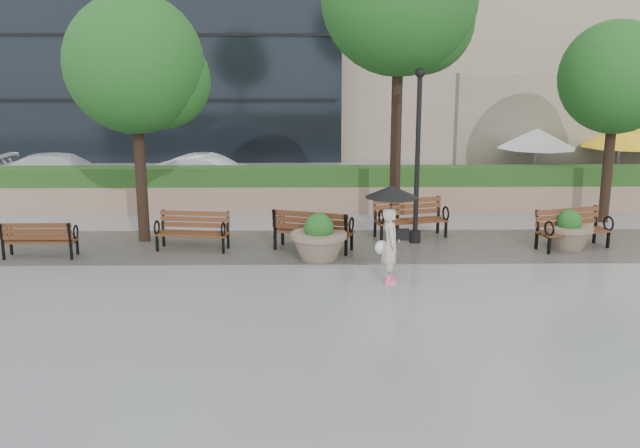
{
  "coord_description": "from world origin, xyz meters",
  "views": [
    {
      "loc": [
        -0.42,
        -13.83,
        4.53
      ],
      "look_at": [
        -0.19,
        0.71,
        1.1
      ],
      "focal_mm": 40.0,
      "sensor_mm": 36.0,
      "label": 1
    }
  ],
  "objects_px": {
    "car_left": "(64,173)",
    "pedestrian": "(391,224)",
    "bench_2": "(313,238)",
    "bench_0": "(41,247)",
    "bench_4": "(572,237)",
    "bench_3": "(410,226)",
    "lamppost": "(417,168)",
    "bench_1": "(193,239)",
    "planter_right": "(568,233)",
    "car_right": "(210,173)",
    "planter_left": "(319,242)"
  },
  "relations": [
    {
      "from": "planter_right",
      "to": "car_right",
      "type": "bearing_deg",
      "value": 141.78
    },
    {
      "from": "bench_0",
      "to": "planter_left",
      "type": "relative_size",
      "value": 1.26
    },
    {
      "from": "bench_2",
      "to": "car_right",
      "type": "height_order",
      "value": "car_right"
    },
    {
      "from": "bench_0",
      "to": "bench_3",
      "type": "bearing_deg",
      "value": -169.23
    },
    {
      "from": "bench_4",
      "to": "lamppost",
      "type": "xyz_separation_m",
      "value": [
        -3.7,
        0.63,
        1.6
      ]
    },
    {
      "from": "car_left",
      "to": "bench_4",
      "type": "bearing_deg",
      "value": -113.22
    },
    {
      "from": "planter_left",
      "to": "car_left",
      "type": "relative_size",
      "value": 0.29
    },
    {
      "from": "bench_0",
      "to": "bench_2",
      "type": "xyz_separation_m",
      "value": [
        6.28,
        0.53,
        0.04
      ]
    },
    {
      "from": "lamppost",
      "to": "pedestrian",
      "type": "distance_m",
      "value": 3.36
    },
    {
      "from": "bench_1",
      "to": "pedestrian",
      "type": "bearing_deg",
      "value": -21.76
    },
    {
      "from": "lamppost",
      "to": "car_right",
      "type": "height_order",
      "value": "lamppost"
    },
    {
      "from": "bench_1",
      "to": "bench_3",
      "type": "distance_m",
      "value": 5.49
    },
    {
      "from": "bench_4",
      "to": "pedestrian",
      "type": "xyz_separation_m",
      "value": [
        -4.69,
        -2.51,
        0.94
      ]
    },
    {
      "from": "bench_2",
      "to": "pedestrian",
      "type": "relative_size",
      "value": 0.99
    },
    {
      "from": "planter_left",
      "to": "bench_4",
      "type": "bearing_deg",
      "value": 7.83
    },
    {
      "from": "car_left",
      "to": "pedestrian",
      "type": "bearing_deg",
      "value": -131.06
    },
    {
      "from": "bench_3",
      "to": "lamppost",
      "type": "distance_m",
      "value": 1.68
    },
    {
      "from": "bench_0",
      "to": "pedestrian",
      "type": "distance_m",
      "value": 8.13
    },
    {
      "from": "bench_2",
      "to": "planter_right",
      "type": "xyz_separation_m",
      "value": [
        6.15,
        0.08,
        0.08
      ]
    },
    {
      "from": "planter_left",
      "to": "lamppost",
      "type": "bearing_deg",
      "value": 31.39
    },
    {
      "from": "bench_1",
      "to": "bench_4",
      "type": "relative_size",
      "value": 0.94
    },
    {
      "from": "planter_left",
      "to": "car_left",
      "type": "height_order",
      "value": "car_left"
    },
    {
      "from": "planter_left",
      "to": "lamppost",
      "type": "xyz_separation_m",
      "value": [
        2.42,
        1.47,
        1.46
      ]
    },
    {
      "from": "bench_4",
      "to": "lamppost",
      "type": "height_order",
      "value": "lamppost"
    },
    {
      "from": "bench_1",
      "to": "car_left",
      "type": "distance_m",
      "value": 9.58
    },
    {
      "from": "bench_0",
      "to": "pedestrian",
      "type": "height_order",
      "value": "pedestrian"
    },
    {
      "from": "lamppost",
      "to": "bench_1",
      "type": "bearing_deg",
      "value": -173.46
    },
    {
      "from": "bench_4",
      "to": "car_left",
      "type": "xyz_separation_m",
      "value": [
        -14.73,
        7.76,
        0.36
      ]
    },
    {
      "from": "bench_1",
      "to": "bench_0",
      "type": "bearing_deg",
      "value": -162.32
    },
    {
      "from": "lamppost",
      "to": "car_right",
      "type": "relative_size",
      "value": 1.11
    },
    {
      "from": "bench_2",
      "to": "bench_4",
      "type": "xyz_separation_m",
      "value": [
        6.24,
        0.05,
        -0.01
      ]
    },
    {
      "from": "bench_3",
      "to": "car_left",
      "type": "distance_m",
      "value": 12.82
    },
    {
      "from": "bench_2",
      "to": "bench_3",
      "type": "height_order",
      "value": "bench_2"
    },
    {
      "from": "car_left",
      "to": "bench_0",
      "type": "bearing_deg",
      "value": -160.61
    },
    {
      "from": "planter_left",
      "to": "pedestrian",
      "type": "bearing_deg",
      "value": -49.27
    },
    {
      "from": "lamppost",
      "to": "pedestrian",
      "type": "relative_size",
      "value": 2.13
    },
    {
      "from": "bench_3",
      "to": "planter_left",
      "type": "relative_size",
      "value": 1.5
    },
    {
      "from": "bench_1",
      "to": "planter_left",
      "type": "distance_m",
      "value": 3.12
    },
    {
      "from": "bench_0",
      "to": "bench_3",
      "type": "relative_size",
      "value": 0.84
    },
    {
      "from": "bench_4",
      "to": "lamppost",
      "type": "bearing_deg",
      "value": 152.75
    },
    {
      "from": "bench_3",
      "to": "bench_4",
      "type": "distance_m",
      "value": 3.92
    },
    {
      "from": "bench_2",
      "to": "pedestrian",
      "type": "bearing_deg",
      "value": 140.62
    },
    {
      "from": "bench_1",
      "to": "planter_right",
      "type": "bearing_deg",
      "value": 7.97
    },
    {
      "from": "bench_2",
      "to": "planter_right",
      "type": "distance_m",
      "value": 6.15
    },
    {
      "from": "planter_left",
      "to": "car_right",
      "type": "height_order",
      "value": "car_right"
    },
    {
      "from": "planter_left",
      "to": "pedestrian",
      "type": "distance_m",
      "value": 2.34
    },
    {
      "from": "car_right",
      "to": "pedestrian",
      "type": "distance_m",
      "value": 11.33
    },
    {
      "from": "lamppost",
      "to": "car_right",
      "type": "distance_m",
      "value": 9.31
    },
    {
      "from": "bench_2",
      "to": "pedestrian",
      "type": "xyz_separation_m",
      "value": [
        1.56,
        -2.46,
        0.92
      ]
    },
    {
      "from": "car_right",
      "to": "lamppost",
      "type": "bearing_deg",
      "value": -128.46
    }
  ]
}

